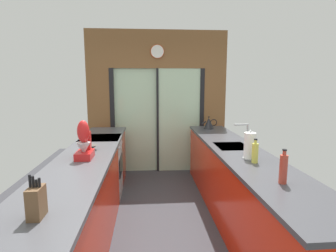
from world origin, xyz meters
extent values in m
cube|color=#38383D|center=(0.00, 0.60, -0.01)|extent=(5.04, 7.60, 0.02)
cube|color=brown|center=(0.00, 2.40, 2.35)|extent=(2.64, 0.08, 0.70)
cube|color=#B2D1AD|center=(-0.42, 2.42, 1.00)|extent=(0.80, 0.02, 2.00)
cube|color=#B2D1AD|center=(0.42, 2.38, 1.00)|extent=(0.80, 0.02, 2.00)
cube|color=black|center=(-0.86, 2.40, 1.00)|extent=(0.08, 0.10, 2.00)
cube|color=black|center=(0.86, 2.40, 1.00)|extent=(0.08, 0.10, 2.00)
cube|color=black|center=(0.00, 2.40, 1.00)|extent=(0.04, 0.10, 2.00)
cube|color=brown|center=(-1.11, 2.40, 1.00)|extent=(0.42, 0.08, 2.00)
cube|color=brown|center=(1.11, 2.40, 1.00)|extent=(0.42, 0.08, 2.00)
cylinder|color=white|center=(0.00, 2.34, 2.30)|extent=(0.23, 0.03, 0.23)
torus|color=#DB4C23|center=(0.00, 2.34, 2.30)|extent=(0.25, 0.02, 0.25)
cube|color=red|center=(-0.91, -0.33, 0.44)|extent=(0.58, 2.55, 0.88)
cube|color=red|center=(-0.91, 1.88, 0.44)|extent=(0.58, 0.65, 0.88)
cube|color=#4C4C51|center=(-0.91, 0.30, 0.90)|extent=(0.62, 3.80, 0.04)
cube|color=red|center=(0.91, 0.30, 0.44)|extent=(0.58, 3.80, 0.88)
cube|color=#3D3D42|center=(0.91, 0.30, 0.90)|extent=(0.62, 3.80, 0.04)
cube|color=#B7BABC|center=(0.89, 0.55, 0.90)|extent=(0.40, 0.48, 0.05)
cylinder|color=#B7BABC|center=(1.09, 0.55, 1.07)|extent=(0.02, 0.02, 0.29)
cylinder|color=#B7BABC|center=(1.00, 0.55, 1.20)|extent=(0.18, 0.02, 0.02)
cube|color=#B7BABC|center=(-0.91, 1.25, 0.44)|extent=(0.58, 0.60, 0.88)
cube|color=black|center=(-0.61, 1.25, 0.48)|extent=(0.01, 0.48, 0.28)
cube|color=black|center=(-0.91, 1.25, 0.91)|extent=(0.58, 0.60, 0.03)
cylinder|color=#B7BABC|center=(-0.61, 1.07, 0.80)|extent=(0.02, 0.04, 0.04)
cylinder|color=#B7BABC|center=(-0.61, 1.25, 0.80)|extent=(0.02, 0.04, 0.04)
cylinder|color=#B7BABC|center=(-0.61, 1.43, 0.80)|extent=(0.02, 0.04, 0.04)
cylinder|color=#514C47|center=(-0.89, 0.48, 0.92)|extent=(0.07, 0.07, 0.01)
cone|color=#514C47|center=(-0.89, 0.48, 0.95)|extent=(0.15, 0.15, 0.05)
cube|color=brown|center=(-0.89, -1.21, 1.02)|extent=(0.08, 0.14, 0.19)
cylinder|color=black|center=(-0.92, -1.21, 1.15)|extent=(0.02, 0.02, 0.09)
cylinder|color=black|center=(-0.90, -1.21, 1.14)|extent=(0.02, 0.02, 0.08)
cylinder|color=black|center=(-0.88, -1.21, 1.13)|extent=(0.02, 0.02, 0.06)
cylinder|color=black|center=(-0.86, -1.21, 1.14)|extent=(0.02, 0.02, 0.07)
cube|color=red|center=(-0.89, 0.10, 0.96)|extent=(0.17, 0.26, 0.08)
cube|color=red|center=(-0.89, 0.20, 1.10)|extent=(0.10, 0.08, 0.20)
ellipsoid|color=red|center=(-0.89, 0.09, 1.22)|extent=(0.13, 0.12, 0.24)
cone|color=#B7BABC|center=(-0.89, 0.07, 1.04)|extent=(0.15, 0.15, 0.13)
cone|color=black|center=(0.89, 1.89, 1.02)|extent=(0.19, 0.19, 0.20)
sphere|color=black|center=(0.89, 1.89, 1.13)|extent=(0.03, 0.03, 0.03)
cylinder|color=black|center=(0.81, 1.89, 1.03)|extent=(0.08, 0.02, 0.07)
torus|color=black|center=(0.98, 1.89, 1.03)|extent=(0.13, 0.01, 0.13)
cylinder|color=#B23D2D|center=(0.89, -0.78, 1.04)|extent=(0.06, 0.06, 0.24)
cylinder|color=#B23D2D|center=(0.89, -0.78, 1.18)|extent=(0.03, 0.03, 0.04)
cylinder|color=black|center=(0.89, -0.78, 1.20)|extent=(0.04, 0.04, 0.01)
cylinder|color=#D1CC4C|center=(0.89, -0.20, 1.02)|extent=(0.07, 0.07, 0.20)
cylinder|color=#D1CC4C|center=(0.89, -0.20, 1.14)|extent=(0.03, 0.03, 0.04)
cylinder|color=black|center=(0.89, -0.20, 1.17)|extent=(0.04, 0.04, 0.01)
cylinder|color=#B7BABC|center=(0.89, -0.05, 0.93)|extent=(0.14, 0.14, 0.01)
cylinder|color=white|center=(0.89, -0.05, 1.07)|extent=(0.12, 0.12, 0.27)
sphere|color=#B7BABC|center=(0.89, -0.05, 1.22)|extent=(0.03, 0.03, 0.03)
camera|label=1|loc=(-0.22, -2.82, 1.74)|focal=29.08mm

